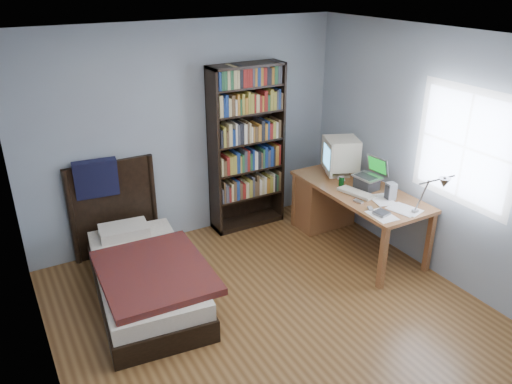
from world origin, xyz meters
TOP-DOWN VIEW (x-y plane):
  - room at (0.03, -0.00)m, footprint 4.20×4.24m
  - desk at (1.51, 1.28)m, footprint 0.75×1.67m
  - crt_monitor at (1.56, 1.27)m, footprint 0.52×0.48m
  - laptop at (1.59, 0.78)m, footprint 0.31×0.31m
  - desk_lamp at (1.50, -0.25)m, footprint 0.21×0.47m
  - keyboard at (1.39, 0.73)m, footprint 0.26×0.44m
  - speaker at (1.61, 0.44)m, footprint 0.11×0.11m
  - soda_can at (1.39, 0.99)m, footprint 0.06×0.06m
  - mouse at (1.48, 1.11)m, footprint 0.07×0.13m
  - phone_silver at (1.27, 0.56)m, footprint 0.07×0.11m
  - phone_grey at (1.26, 0.36)m, footprint 0.08×0.10m
  - external_drive at (1.28, 0.21)m, footprint 0.15×0.15m
  - bookshelf at (0.69, 1.94)m, footprint 0.90×0.30m
  - bed at (-0.94, 1.14)m, footprint 1.11×2.03m

SIDE VIEW (x-z plane):
  - bed at x=-0.94m, z-range -0.32..0.84m
  - desk at x=1.51m, z-range 0.05..0.78m
  - phone_grey at x=1.26m, z-range 0.73..0.75m
  - phone_silver at x=1.27m, z-range 0.73..0.75m
  - external_drive at x=1.28m, z-range 0.73..0.76m
  - keyboard at x=1.39m, z-range 0.72..0.76m
  - mouse at x=1.48m, z-range 0.73..0.77m
  - soda_can at x=1.39m, z-range 0.73..0.84m
  - speaker at x=1.61m, z-range 0.73..0.92m
  - laptop at x=1.59m, z-range 0.65..1.01m
  - crt_monitor at x=1.56m, z-range 0.76..1.22m
  - bookshelf at x=0.69m, z-range 0.00..2.01m
  - desk_lamp at x=1.50m, z-range 0.90..1.45m
  - room at x=0.03m, z-range 0.00..2.50m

